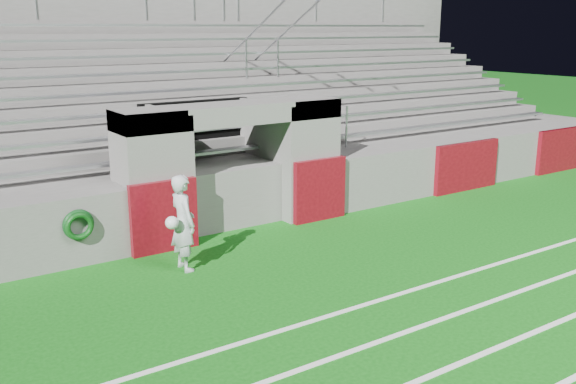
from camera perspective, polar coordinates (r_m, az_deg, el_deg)
ground at (r=10.78m, az=4.54°, el=-7.80°), size 90.00×90.00×0.00m
stadium_structure at (r=17.13m, az=-12.29°, el=5.43°), size 26.00×8.48×5.42m
goalkeeper_with_ball at (r=11.08m, az=-9.33°, el=-2.71°), size 0.59×0.62×1.68m
hose_coil at (r=11.56m, az=-18.09°, el=-2.84°), size 0.55×0.15×0.55m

